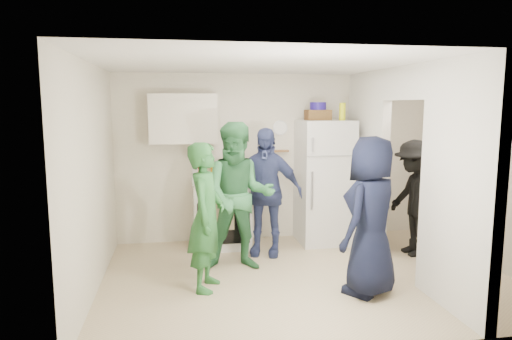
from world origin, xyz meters
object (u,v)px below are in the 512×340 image
(blue_bowl, at_px, (318,106))
(person_nook, at_px, (414,198))
(stove, at_px, (221,213))
(person_green_center, at_px, (239,197))
(fridge, at_px, (324,182))
(wicker_basket, at_px, (318,115))
(person_denim, at_px, (265,192))
(person_green_left, at_px, (206,217))
(yellow_cup_stack_top, at_px, (342,112))
(person_navy, at_px, (371,216))

(blue_bowl, bearing_deg, person_nook, -36.43)
(stove, bearing_deg, person_green_center, -82.30)
(fridge, xyz_separation_m, person_green_center, (-1.40, -0.93, 0.01))
(wicker_basket, relative_size, person_green_center, 0.19)
(person_green_center, xyz_separation_m, person_denim, (0.42, 0.50, -0.05))
(wicker_basket, height_order, person_green_left, wicker_basket)
(person_green_center, xyz_separation_m, person_nook, (2.43, 0.15, -0.13))
(person_denim, bearing_deg, stove, 161.31)
(person_nook, bearing_deg, blue_bowl, -128.09)
(blue_bowl, xyz_separation_m, person_green_center, (-1.30, -0.98, -1.11))
(person_green_left, bearing_deg, person_green_center, -21.15)
(fridge, bearing_deg, person_denim, -156.67)
(wicker_basket, height_order, yellow_cup_stack_top, yellow_cup_stack_top)
(person_green_left, bearing_deg, person_nook, -59.24)
(blue_bowl, distance_m, yellow_cup_stack_top, 0.36)
(person_denim, distance_m, person_nook, 2.04)
(blue_bowl, relative_size, person_green_center, 0.13)
(person_denim, distance_m, person_navy, 1.73)
(fridge, height_order, person_green_left, fridge)
(blue_bowl, height_order, person_green_center, blue_bowl)
(fridge, relative_size, person_green_center, 0.99)
(person_green_left, bearing_deg, stove, 5.35)
(fridge, distance_m, person_green_left, 2.37)
(person_green_center, relative_size, person_navy, 1.07)
(blue_bowl, xyz_separation_m, person_green_left, (-1.74, -1.54, -1.20))
(person_denim, xyz_separation_m, person_nook, (2.01, -0.36, -0.08))
(wicker_basket, height_order, person_nook, wicker_basket)
(wicker_basket, relative_size, person_denim, 0.20)
(person_nook, bearing_deg, person_green_left, -77.76)
(person_green_left, distance_m, person_green_center, 0.72)
(person_denim, bearing_deg, blue_bowl, 49.03)
(wicker_basket, relative_size, blue_bowl, 1.46)
(blue_bowl, height_order, yellow_cup_stack_top, blue_bowl)
(blue_bowl, xyz_separation_m, person_denim, (-0.88, -0.47, -1.15))
(person_green_left, distance_m, person_navy, 1.79)
(yellow_cup_stack_top, relative_size, person_navy, 0.15)
(wicker_basket, height_order, person_navy, wicker_basket)
(fridge, height_order, person_denim, fridge)
(blue_bowl, distance_m, person_denim, 1.53)
(person_navy, bearing_deg, yellow_cup_stack_top, -139.08)
(blue_bowl, bearing_deg, person_green_left, -138.50)
(stove, relative_size, blue_bowl, 4.14)
(person_green_left, relative_size, person_navy, 0.96)
(person_green_center, distance_m, person_nook, 2.43)
(wicker_basket, xyz_separation_m, blue_bowl, (0.00, 0.00, 0.13))
(person_green_center, relative_size, person_denim, 1.06)
(person_green_left, height_order, person_green_center, person_green_center)
(yellow_cup_stack_top, distance_m, person_green_center, 2.09)
(blue_bowl, height_order, person_navy, blue_bowl)
(yellow_cup_stack_top, xyz_separation_m, person_green_center, (-1.62, -0.83, -1.03))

